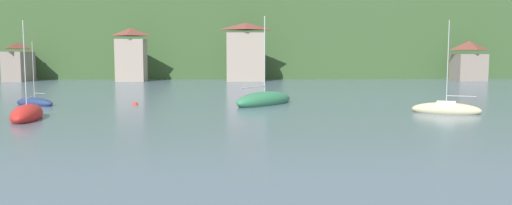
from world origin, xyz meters
TOP-DOWN VIEW (x-y plane):
  - wooded_hillside at (-15.64, 139.65)m, footprint 352.00×61.32m
  - shore_building_west at (-38.79, 99.84)m, footprint 3.47×6.24m
  - shore_building_westcentral at (-19.39, 98.73)m, footprint 4.96×3.92m
  - shore_building_central at (0.00, 98.58)m, footprint 6.73×3.61m
  - shore_building_eastcentral at (38.79, 99.16)m, footprint 5.12×4.81m
  - sailboat_far_0 at (1.37, 58.72)m, footprint 6.42×7.09m
  - sailboat_far_1 at (-19.02, 58.52)m, footprint 4.20×2.75m
  - sailboat_far_4 at (-15.63, 49.08)m, footprint 2.97×5.80m
  - sailboat_far_6 at (15.02, 51.80)m, footprint 5.20×3.45m
  - mooring_buoy_near at (-10.32, 59.13)m, footprint 0.51×0.51m

SIDE VIEW (x-z plane):
  - mooring_buoy_near at x=-10.32m, z-range -0.25..0.25m
  - sailboat_far_1 at x=-19.02m, z-range -2.74..3.19m
  - sailboat_far_6 at x=15.02m, z-range -3.41..4.00m
  - sailboat_far_4 at x=-15.63m, z-range -3.28..3.94m
  - sailboat_far_0 at x=1.37m, z-range -3.80..4.55m
  - shore_building_west at x=-38.79m, z-range -0.10..6.55m
  - shore_building_eastcentral at x=38.79m, z-range -0.09..6.79m
  - shore_building_westcentral at x=-19.39m, z-range -0.13..8.85m
  - shore_building_central at x=0.00m, z-range -0.13..9.77m
  - wooded_hillside at x=-15.64m, z-range -8.81..21.82m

